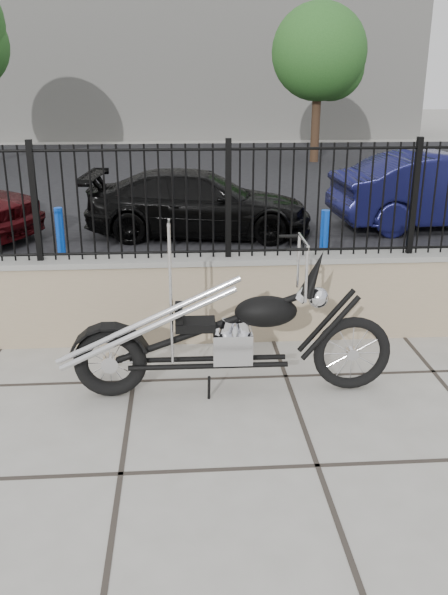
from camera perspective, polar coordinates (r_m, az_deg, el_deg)
name	(u,v)px	position (r m, az deg, el deg)	size (l,w,h in m)	color
ground_plane	(121,474)	(4.98, -9.34, -15.50)	(90.00, 90.00, 0.00)	#99968E
parking_lot	(161,186)	(16.79, -5.72, 10.03)	(30.00, 30.00, 0.00)	black
retaining_wall	(137,300)	(6.98, -7.85, -0.23)	(14.00, 0.36, 0.96)	gray
iron_fence	(133,203)	(6.69, -8.28, 8.49)	(14.00, 0.08, 1.20)	black
background_building	(166,43)	(30.56, -5.31, 22.00)	(22.00, 6.00, 8.00)	beige
chopper_motorcycle	(226,309)	(5.65, 0.21, -1.04)	(2.80, 0.49, 1.68)	black
car_black	(199,203)	(11.50, -2.31, 8.51)	(1.65, 4.05, 1.17)	black
car_blue	(447,190)	(12.81, 19.54, 9.13)	(1.50, 4.30, 1.42)	#10113B
bollard_a	(61,242)	(9.53, -14.55, 4.93)	(0.12, 0.12, 1.00)	blue
bollard_b	(324,247)	(8.99, 9.04, 4.58)	(0.12, 0.12, 1.04)	#0A30A3
tree_right	(319,47)	(21.30, 8.62, 21.50)	(2.98, 2.98, 5.03)	#382619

